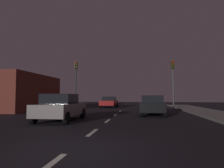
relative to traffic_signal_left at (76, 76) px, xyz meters
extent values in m
plane|color=black|center=(5.15, -9.30, -3.69)|extent=(80.00, 80.00, 0.00)
cube|color=silver|center=(5.15, -17.50, -3.68)|extent=(0.16, 1.60, 0.01)
cube|color=silver|center=(5.15, -13.70, -3.68)|extent=(0.16, 1.60, 0.01)
cube|color=silver|center=(5.15, -9.90, -3.68)|extent=(0.16, 1.60, 0.01)
cube|color=silver|center=(5.15, -6.10, -3.68)|extent=(0.16, 1.60, 0.01)
cube|color=silver|center=(5.15, -2.30, -3.68)|extent=(0.16, 1.60, 0.01)
cylinder|color=#2D2D30|center=(0.00, 0.02, -1.04)|extent=(0.14, 0.14, 5.30)
cube|color=#382D0C|center=(0.00, 0.02, 1.16)|extent=(0.32, 0.24, 0.90)
sphere|color=red|center=(0.00, -0.14, 1.46)|extent=(0.20, 0.20, 0.20)
sphere|color=#3F2D0C|center=(0.00, -0.14, 1.16)|extent=(0.20, 0.20, 0.20)
sphere|color=#0C3319|center=(0.00, -0.14, 0.86)|extent=(0.20, 0.20, 0.20)
cylinder|color=#4C4C51|center=(10.45, 0.02, -1.12)|extent=(0.14, 0.14, 5.15)
cube|color=#382D0C|center=(10.45, 0.02, 1.01)|extent=(0.32, 0.24, 0.90)
sphere|color=red|center=(10.45, -0.14, 1.31)|extent=(0.20, 0.20, 0.20)
sphere|color=#3F2D0C|center=(10.45, -0.14, 1.01)|extent=(0.20, 0.20, 0.20)
sphere|color=#0C3319|center=(10.45, -0.14, 0.71)|extent=(0.20, 0.20, 0.20)
cube|color=black|center=(7.96, -5.79, -3.05)|extent=(1.96, 4.53, 0.63)
cube|color=black|center=(7.95, -6.01, -2.47)|extent=(1.63, 2.08, 0.54)
cylinder|color=black|center=(7.24, -4.08, -3.37)|extent=(0.25, 0.65, 0.64)
cylinder|color=black|center=(8.85, -4.16, -3.37)|extent=(0.25, 0.65, 0.64)
cylinder|color=black|center=(7.07, -7.42, -3.37)|extent=(0.25, 0.65, 0.64)
cylinder|color=black|center=(8.68, -7.51, -3.37)|extent=(0.25, 0.65, 0.64)
cube|color=gray|center=(2.44, -10.18, -3.03)|extent=(1.91, 4.20, 0.67)
cube|color=black|center=(2.44, -10.39, -2.42)|extent=(1.66, 1.90, 0.56)
cylinder|color=black|center=(1.55, -8.65, -3.37)|extent=(0.23, 0.64, 0.64)
cylinder|color=black|center=(3.30, -8.63, -3.37)|extent=(0.23, 0.64, 0.64)
cylinder|color=black|center=(1.58, -11.73, -3.37)|extent=(0.23, 0.64, 0.64)
cylinder|color=black|center=(3.33, -11.71, -3.37)|extent=(0.23, 0.64, 0.64)
cube|color=#B21919|center=(3.12, 4.18, -3.09)|extent=(1.86, 4.21, 0.56)
cube|color=black|center=(3.12, 4.39, -2.55)|extent=(1.60, 1.91, 0.52)
cylinder|color=black|center=(3.92, 2.63, -3.37)|extent=(0.23, 0.64, 0.64)
cylinder|color=black|center=(2.26, 2.65, -3.37)|extent=(0.23, 0.64, 0.64)
cylinder|color=black|center=(3.98, 5.70, -3.37)|extent=(0.23, 0.64, 0.64)
cylinder|color=black|center=(2.31, 5.73, -3.37)|extent=(0.23, 0.64, 0.64)
cube|color=maroon|center=(-5.83, -2.01, -1.87)|extent=(5.96, 9.08, 3.63)
camera|label=1|loc=(6.98, -21.52, -2.28)|focal=32.39mm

